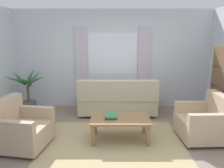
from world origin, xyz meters
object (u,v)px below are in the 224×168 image
object	(u,v)px
armchair_left	(21,128)
book_stack_on_table	(111,116)
potted_plant	(29,93)
coffee_table	(121,121)
couch	(118,100)
armchair_right	(205,122)

from	to	relation	value
armchair_left	book_stack_on_table	xyz separation A→B (m)	(1.58, 0.30, 0.12)
potted_plant	coffee_table	bearing A→B (deg)	-33.04
armchair_left	book_stack_on_table	bearing A→B (deg)	-70.15
couch	book_stack_on_table	world-z (taller)	couch
book_stack_on_table	armchair_right	bearing A→B (deg)	-0.09
armchair_right	book_stack_on_table	world-z (taller)	armchair_right
couch	armchair_left	world-z (taller)	couch
couch	armchair_right	bearing A→B (deg)	140.41
couch	book_stack_on_table	distance (m)	1.34
couch	armchair_left	bearing A→B (deg)	43.00
armchair_left	armchair_right	size ratio (longest dim) A/B	1.09
armchair_right	coffee_table	size ratio (longest dim) A/B	0.80
armchair_left	book_stack_on_table	distance (m)	1.61
couch	coffee_table	xyz separation A→B (m)	(0.02, -1.36, 0.01)
armchair_left	potted_plant	xyz separation A→B (m)	(-0.51, 1.75, 0.17)
armchair_left	armchair_right	xyz separation A→B (m)	(3.36, 0.29, 0.00)
couch	potted_plant	size ratio (longest dim) A/B	1.50
armchair_right	coffee_table	xyz separation A→B (m)	(-1.59, -0.03, 0.03)
armchair_left	book_stack_on_table	world-z (taller)	armchair_left
armchair_left	potted_plant	size ratio (longest dim) A/B	0.76
coffee_table	book_stack_on_table	bearing A→B (deg)	171.24
couch	coffee_table	distance (m)	1.36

